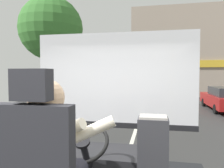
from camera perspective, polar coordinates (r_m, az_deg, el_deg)
ground at (r=10.61m, az=7.74°, el=-8.29°), size 18.00×44.00×0.06m
bus_driver at (r=1.54m, az=-16.31°, el=-17.44°), size 0.81×0.57×0.80m
steering_console at (r=2.70m, az=-4.60°, el=-21.08°), size 1.10×0.99×0.79m
fare_box at (r=2.15m, az=10.97°, el=-20.58°), size 0.28×0.22×0.92m
windshield_panel at (r=3.28m, az=0.59°, el=-1.83°), size 2.50×0.08×1.48m
street_tree at (r=10.93m, az=-16.16°, el=14.06°), size 3.05×3.05×5.72m
shop_building at (r=21.92m, az=20.79°, el=7.81°), size 11.22×5.04×8.00m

